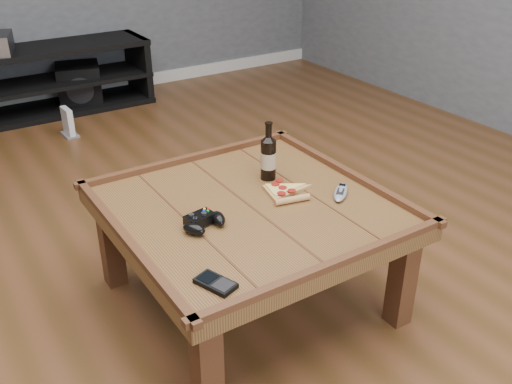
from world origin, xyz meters
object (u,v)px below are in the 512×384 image
game_console (68,123)px  beer_bottle (268,156)px  smartphone (216,283)px  media_console (55,80)px  pizza_slice (284,191)px  coffee_table (249,219)px  remote_control (341,192)px  game_controller (204,222)px  subwoofer (80,85)px

game_console → beer_bottle: bearing=-85.2°
smartphone → game_console: smartphone is taller
media_console → pizza_slice: media_console is taller
coffee_table → beer_bottle: 0.29m
media_console → smartphone: size_ratio=9.87×
pizza_slice → remote_control: 0.22m
coffee_table → pizza_slice: (0.17, 0.01, 0.07)m
pizza_slice → remote_control: pizza_slice is taller
remote_control → coffee_table: bearing=-151.4°
coffee_table → game_controller: size_ratio=5.73×
game_controller → smartphone: bearing=-121.8°
media_console → subwoofer: size_ratio=3.54×
pizza_slice → subwoofer: bearing=101.8°
beer_bottle → remote_control: 0.33m
beer_bottle → remote_control: (0.16, -0.27, -0.09)m
beer_bottle → smartphone: (-0.54, -0.52, -0.09)m
coffee_table → remote_control: bearing=-19.4°
media_console → smartphone: media_console is taller
pizza_slice → remote_control: (0.18, -0.13, 0.00)m
smartphone → game_console: (0.26, 2.57, -0.37)m
remote_control → game_console: size_ratio=0.77×
remote_control → beer_bottle: bearing=167.9°
game_console → coffee_table: bearing=-90.6°
pizza_slice → smartphone: pizza_slice is taller
game_controller → smartphone: game_controller is taller
media_console → beer_bottle: 2.62m
beer_bottle → pizza_slice: 0.17m
game_controller → remote_control: game_controller is taller
remote_control → subwoofer: remote_control is taller
coffee_table → game_console: 2.22m
smartphone → beer_bottle: bearing=24.1°
coffee_table → game_controller: bearing=-167.7°
coffee_table → game_console: coffee_table is taller
game_console → subwoofer: bearing=62.2°
beer_bottle → smartphone: size_ratio=1.73×
subwoofer → smartphone: bearing=-84.0°
pizza_slice → game_console: (-0.26, 2.19, -0.37)m
coffee_table → subwoofer: bearing=86.2°
pizza_slice → remote_control: bearing=-23.5°
coffee_table → media_console: (0.00, 2.75, -0.15)m
pizza_slice → media_console: bearing=105.7°
subwoofer → game_console: subwoofer is taller
media_console → beer_bottle: bearing=-85.9°
beer_bottle → remote_control: beer_bottle is taller
subwoofer → game_console: 0.66m
beer_bottle → game_console: (-0.28, 2.05, -0.46)m
beer_bottle → smartphone: 0.75m
coffee_table → pizza_slice: pizza_slice is taller
coffee_table → smartphone: coffee_table is taller
beer_bottle → subwoofer: beer_bottle is taller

